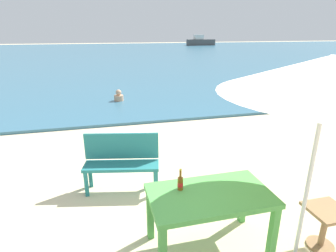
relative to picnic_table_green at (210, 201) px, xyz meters
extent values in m
plane|color=beige|center=(0.43, -0.18, -0.65)|extent=(120.00, 120.00, 0.00)
cube|color=#386B84|center=(0.43, 29.82, -0.61)|extent=(120.00, 50.00, 0.08)
cube|color=#4C9E47|center=(0.00, 0.00, 0.08)|extent=(1.40, 0.80, 0.06)
cube|color=#4C9E47|center=(0.64, -0.34, -0.30)|extent=(0.08, 0.08, 0.70)
cube|color=#4C9E47|center=(-0.64, 0.34, -0.30)|extent=(0.08, 0.08, 0.70)
cube|color=#4C9E47|center=(0.64, 0.34, -0.30)|extent=(0.08, 0.08, 0.70)
cylinder|color=brown|center=(-0.31, 0.16, 0.19)|extent=(0.06, 0.06, 0.16)
cone|color=brown|center=(-0.31, 0.16, 0.27)|extent=(0.06, 0.06, 0.03)
cylinder|color=brown|center=(-0.31, 0.16, 0.32)|extent=(0.03, 0.03, 0.09)
cylinder|color=red|center=(-0.31, 0.16, 0.18)|extent=(0.07, 0.07, 0.05)
cylinder|color=gold|center=(-0.31, 0.16, 0.37)|extent=(0.03, 0.03, 0.01)
cylinder|color=silver|center=(0.98, -0.35, 0.50)|extent=(0.04, 0.04, 2.30)
cone|color=beige|center=(0.98, -0.35, 1.47)|extent=(2.10, 2.10, 0.36)
cube|color=olive|center=(1.35, -0.33, -0.13)|extent=(0.44, 0.44, 0.04)
cylinder|color=olive|center=(1.35, -0.33, -0.40)|extent=(0.07, 0.07, 0.50)
cylinder|color=olive|center=(1.35, -0.33, -0.64)|extent=(0.32, 0.32, 0.03)
cube|color=#237275|center=(-0.89, 1.53, -0.20)|extent=(1.25, 0.60, 0.05)
cube|color=#237275|center=(-0.85, 1.68, 0.08)|extent=(1.18, 0.29, 0.44)
cube|color=#237275|center=(-1.45, 1.50, -0.44)|extent=(0.06, 0.06, 0.42)
cube|color=#237275|center=(-0.38, 1.28, -0.44)|extent=(0.06, 0.06, 0.42)
cube|color=#237275|center=(-1.39, 1.78, -0.44)|extent=(0.06, 0.06, 0.42)
cube|color=#237275|center=(-0.32, 1.55, -0.44)|extent=(0.06, 0.06, 0.42)
cylinder|color=tan|center=(-0.47, 7.45, -0.47)|extent=(0.34, 0.34, 0.20)
sphere|color=tan|center=(-0.47, 7.45, -0.27)|extent=(0.21, 0.21, 0.21)
cube|color=#4C4C4C|center=(16.51, 44.16, -0.08)|extent=(4.81, 1.31, 0.98)
cube|color=silver|center=(16.07, 44.16, 0.80)|extent=(1.53, 0.98, 0.77)
camera|label=1|loc=(-1.13, -2.50, 1.86)|focal=29.37mm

